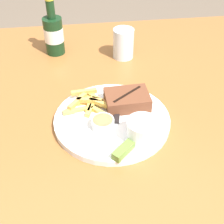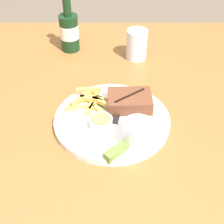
{
  "view_description": "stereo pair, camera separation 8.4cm",
  "coord_description": "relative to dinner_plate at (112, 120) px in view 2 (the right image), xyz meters",
  "views": [
    {
      "loc": [
        -0.08,
        -0.64,
        1.35
      ],
      "look_at": [
        0.0,
        0.0,
        0.81
      ],
      "focal_mm": 50.0,
      "sensor_mm": 36.0,
      "label": 1
    },
    {
      "loc": [
        -0.0,
        -0.64,
        1.35
      ],
      "look_at": [
        0.0,
        0.0,
        0.81
      ],
      "focal_mm": 50.0,
      "sensor_mm": 36.0,
      "label": 2
    }
  ],
  "objects": [
    {
      "name": "dipping_sauce_cup",
      "position": [
        -0.03,
        -0.04,
        0.02
      ],
      "size": [
        0.06,
        0.06,
        0.03
      ],
      "color": "silver",
      "rests_on": "dinner_plate"
    },
    {
      "name": "steak_portion",
      "position": [
        0.05,
        0.05,
        0.03
      ],
      "size": [
        0.13,
        0.09,
        0.04
      ],
      "color": "brown",
      "rests_on": "dinner_plate"
    },
    {
      "name": "drinking_glass",
      "position": [
        0.09,
        0.35,
        0.04
      ],
      "size": [
        0.07,
        0.07,
        0.11
      ],
      "color": "silver",
      "rests_on": "dining_table"
    },
    {
      "name": "fork_utensil",
      "position": [
        -0.08,
        0.03,
        0.01
      ],
      "size": [
        0.13,
        0.05,
        0.0
      ],
      "rotation": [
        0.0,
        0.0,
        5.95
      ],
      "color": "#B7B7BC",
      "rests_on": "dinner_plate"
    },
    {
      "name": "pickle_spear",
      "position": [
        0.01,
        -0.13,
        0.02
      ],
      "size": [
        0.06,
        0.06,
        0.02
      ],
      "color": "olive",
      "rests_on": "dinner_plate"
    },
    {
      "name": "knife_utensil",
      "position": [
        0.02,
        0.04,
        0.01
      ],
      "size": [
        0.05,
        0.17,
        0.01
      ],
      "rotation": [
        0.0,
        0.0,
        1.38
      ],
      "color": "#B7B7BC",
      "rests_on": "dinner_plate"
    },
    {
      "name": "dinner_plate",
      "position": [
        0.0,
        0.0,
        0.0
      ],
      "size": [
        0.32,
        0.32,
        0.02
      ],
      "color": "white",
      "rests_on": "dining_table"
    },
    {
      "name": "coleslaw_cup",
      "position": [
        0.06,
        -0.09,
        0.04
      ],
      "size": [
        0.08,
        0.08,
        0.06
      ],
      "color": "white",
      "rests_on": "dinner_plate"
    },
    {
      "name": "fries_pile",
      "position": [
        -0.06,
        0.06,
        0.02
      ],
      "size": [
        0.15,
        0.12,
        0.02
      ],
      "color": "gold",
      "rests_on": "dinner_plate"
    },
    {
      "name": "dining_table",
      "position": [
        0.0,
        0.0,
        -0.08
      ],
      "size": [
        1.46,
        1.31,
        0.78
      ],
      "color": "#935B2D",
      "rests_on": "ground_plane"
    },
    {
      "name": "beer_bottle",
      "position": [
        -0.16,
        0.42,
        0.07
      ],
      "size": [
        0.07,
        0.07,
        0.21
      ],
      "color": "#143319",
      "rests_on": "dining_table"
    }
  ]
}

